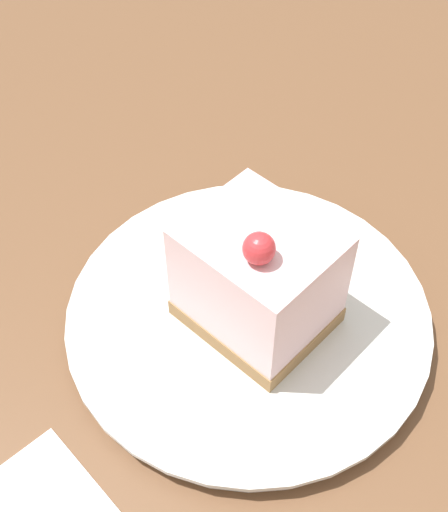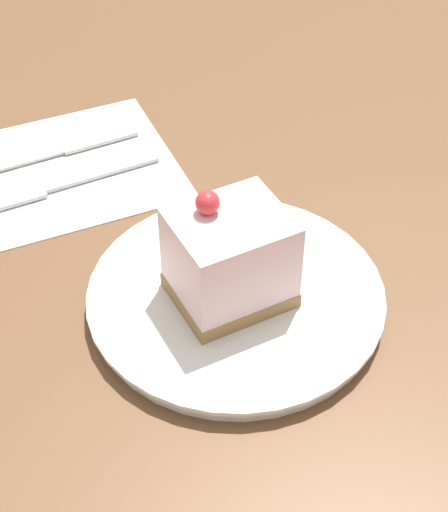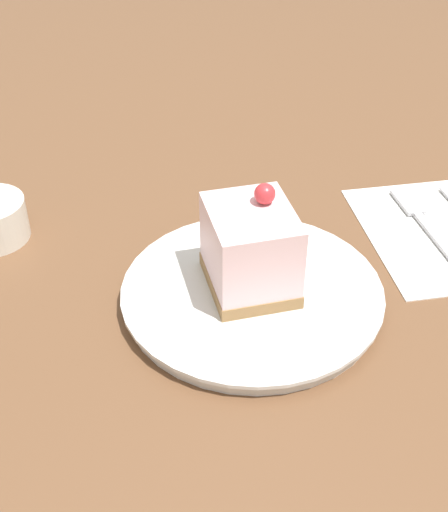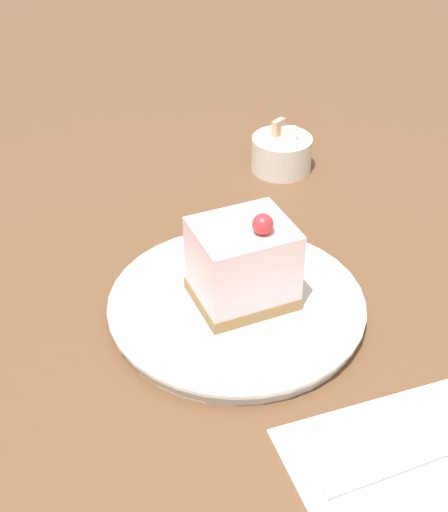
{
  "view_description": "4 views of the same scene",
  "coord_description": "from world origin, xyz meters",
  "px_view_note": "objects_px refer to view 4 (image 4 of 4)",
  "views": [
    {
      "loc": [
        0.25,
        0.17,
        0.43
      ],
      "look_at": [
        0.0,
        -0.0,
        0.07
      ],
      "focal_mm": 50.0,
      "sensor_mm": 36.0,
      "label": 1
    },
    {
      "loc": [
        -0.41,
        0.33,
        0.54
      ],
      "look_at": [
        0.01,
        0.02,
        0.06
      ],
      "focal_mm": 60.0,
      "sensor_mm": 36.0,
      "label": 2
    },
    {
      "loc": [
        -0.23,
        -0.47,
        0.46
      ],
      "look_at": [
        -0.02,
        0.04,
        0.05
      ],
      "focal_mm": 50.0,
      "sensor_mm": 36.0,
      "label": 3
    },
    {
      "loc": [
        0.46,
        -0.29,
        0.47
      ],
      "look_at": [
        -0.02,
        0.01,
        0.06
      ],
      "focal_mm": 50.0,
      "sensor_mm": 36.0,
      "label": 4
    }
  ],
  "objects_px": {
    "cake_slice": "(244,265)",
    "fork": "(439,452)",
    "sugar_bowl": "(281,153)",
    "plate": "(235,304)"
  },
  "relations": [
    {
      "from": "plate",
      "to": "fork",
      "type": "distance_m",
      "value": 0.24
    },
    {
      "from": "plate",
      "to": "sugar_bowl",
      "type": "distance_m",
      "value": 0.3
    },
    {
      "from": "cake_slice",
      "to": "sugar_bowl",
      "type": "bearing_deg",
      "value": 145.65
    },
    {
      "from": "plate",
      "to": "cake_slice",
      "type": "bearing_deg",
      "value": 51.13
    },
    {
      "from": "cake_slice",
      "to": "sugar_bowl",
      "type": "relative_size",
      "value": 1.32
    },
    {
      "from": "fork",
      "to": "sugar_bowl",
      "type": "relative_size",
      "value": 2.2
    },
    {
      "from": "cake_slice",
      "to": "fork",
      "type": "xyz_separation_m",
      "value": [
        0.23,
        0.04,
        -0.06
      ]
    },
    {
      "from": "plate",
      "to": "cake_slice",
      "type": "xyz_separation_m",
      "value": [
        0.01,
        0.01,
        0.05
      ]
    },
    {
      "from": "fork",
      "to": "sugar_bowl",
      "type": "height_order",
      "value": "sugar_bowl"
    },
    {
      "from": "fork",
      "to": "cake_slice",
      "type": "bearing_deg",
      "value": -161.31
    }
  ]
}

